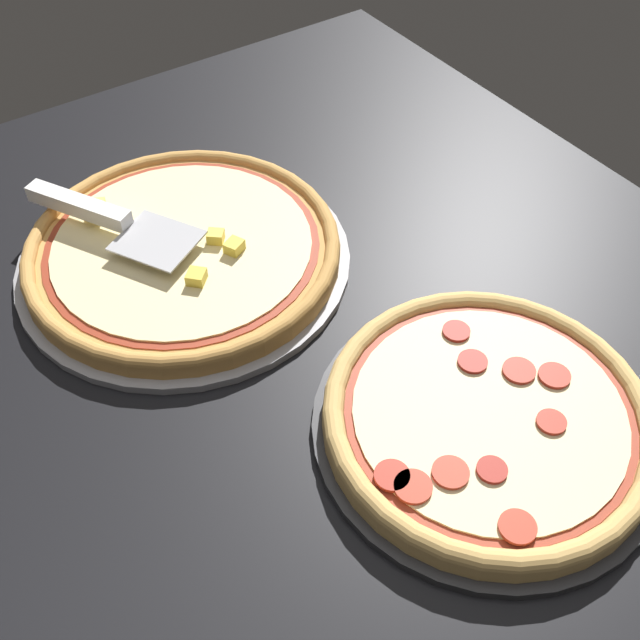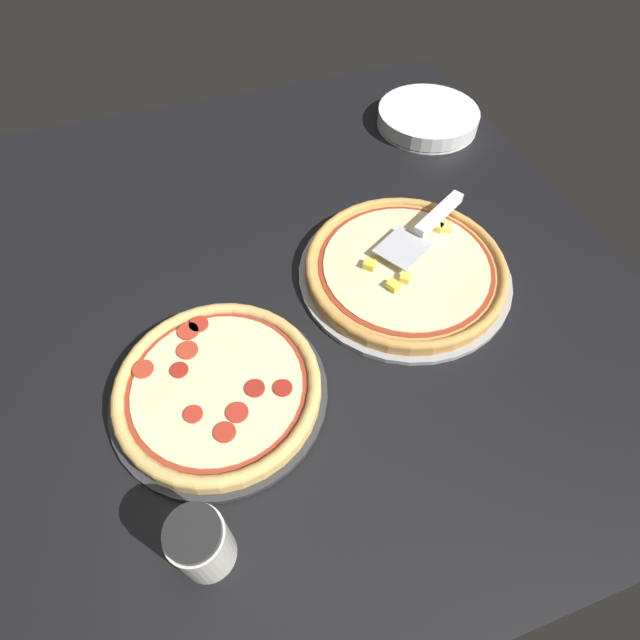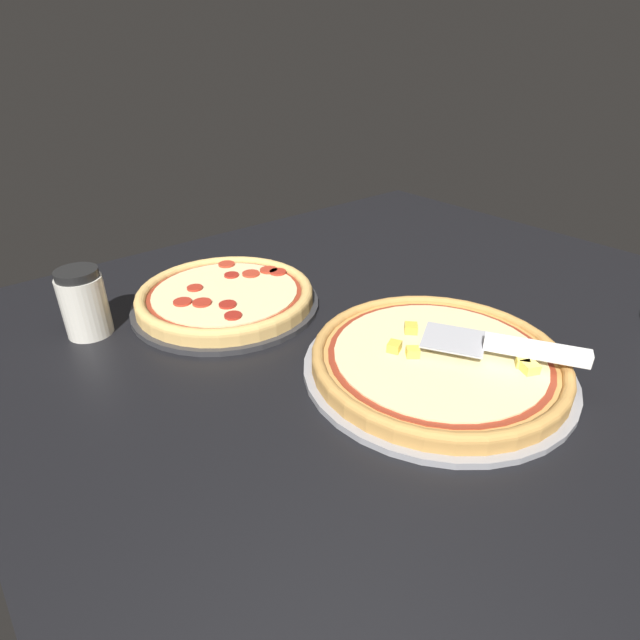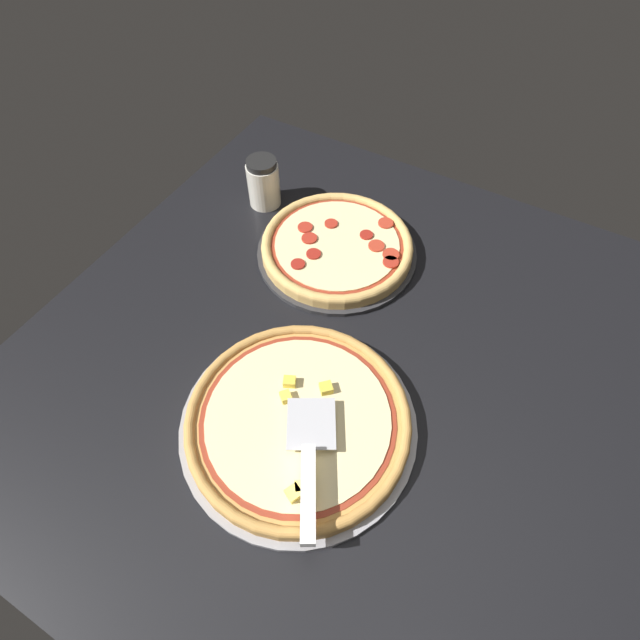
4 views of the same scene
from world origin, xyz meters
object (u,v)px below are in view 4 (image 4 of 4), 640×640
(pizza_front, at_px, (298,419))
(parmesan_shaker, at_px, (263,183))
(pizza_back, at_px, (337,246))
(serving_spatula, at_px, (311,478))

(pizza_front, bearing_deg, parmesan_shaker, 128.83)
(parmesan_shaker, bearing_deg, pizza_back, -15.79)
(pizza_back, bearing_deg, pizza_front, -70.73)
(pizza_front, xyz_separation_m, parmesan_shaker, (-0.36, 0.45, 0.03))
(serving_spatula, distance_m, parmesan_shaker, 0.69)
(pizza_front, relative_size, serving_spatula, 1.67)
(serving_spatula, xyz_separation_m, parmesan_shaker, (-0.44, 0.54, 0.00))
(pizza_front, xyz_separation_m, pizza_back, (-0.14, 0.39, 0.00))
(pizza_back, bearing_deg, parmesan_shaker, 164.21)
(pizza_front, distance_m, pizza_back, 0.41)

